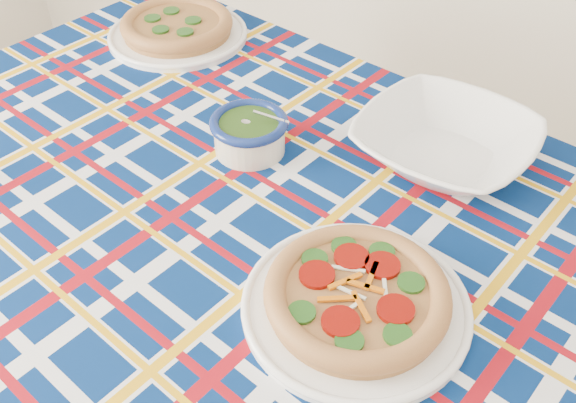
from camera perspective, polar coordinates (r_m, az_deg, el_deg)
The scene contains 6 objects.
dining_table at distance 1.15m, azimuth -1.85°, elevation -5.40°, with size 1.98×1.48×0.83m.
tablecloth at distance 1.13m, azimuth -1.87°, elevation -4.45°, with size 1.81×1.14×0.12m, color #041D52, non-canonical shape.
main_focaccia_plate at distance 0.95m, azimuth 6.15°, elevation -8.26°, with size 0.35×0.35×0.07m, color #976435, non-canonical shape.
pesto_bowl at distance 1.23m, azimuth -3.46°, elevation 6.26°, with size 0.15×0.15×0.09m, color #1A340E, non-canonical shape.
serving_bowl at distance 1.24m, azimuth 13.80°, elevation 5.06°, with size 0.32×0.32×0.08m, color white.
second_focaccia_plate at distance 1.65m, azimuth -9.85°, elevation 15.13°, with size 0.35×0.35×0.06m, color #976435, non-canonical shape.
Camera 1 is at (0.43, -0.09, 1.59)m, focal length 40.00 mm.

